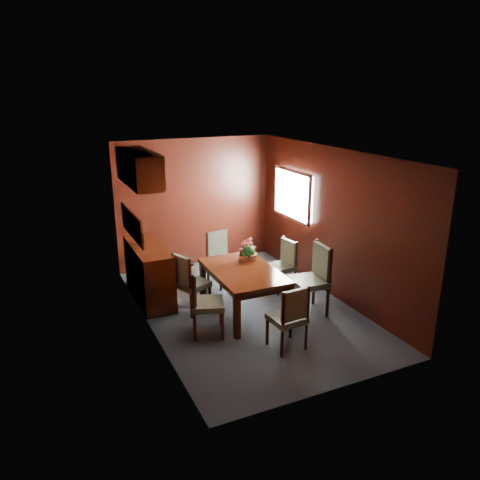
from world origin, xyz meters
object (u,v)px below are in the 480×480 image
chair_left_near (202,298)px  chair_right_near (314,275)px  sideboard (149,273)px  dining_table (243,276)px  chair_head (290,315)px  flower_centerpiece (248,250)px

chair_left_near → chair_right_near: bearing=107.1°
sideboard → dining_table: sideboard is taller
chair_left_near → chair_head: (0.87, -0.87, -0.03)m
chair_head → flower_centerpiece: size_ratio=2.89×
chair_head → flower_centerpiece: flower_centerpiece is taller
chair_left_near → chair_head: chair_left_near is taller
chair_right_near → flower_centerpiece: chair_right_near is taller
dining_table → flower_centerpiece: size_ratio=4.77×
dining_table → chair_left_near: 0.86m
sideboard → flower_centerpiece: 1.63m
chair_right_near → chair_left_near: bearing=93.8°
dining_table → chair_left_near: chair_left_near is taller
sideboard → chair_left_near: bearing=-75.2°
dining_table → chair_right_near: chair_right_near is taller
sideboard → chair_right_near: (2.13, -1.49, 0.15)m
chair_left_near → sideboard: bearing=-146.0°
flower_centerpiece → chair_right_near: bearing=-48.8°
chair_left_near → dining_table: bearing=133.6°
chair_left_near → flower_centerpiece: size_ratio=3.07×
dining_table → flower_centerpiece: flower_centerpiece is taller
flower_centerpiece → dining_table: bearing=-124.4°
chair_head → flower_centerpiece: bearing=80.0°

